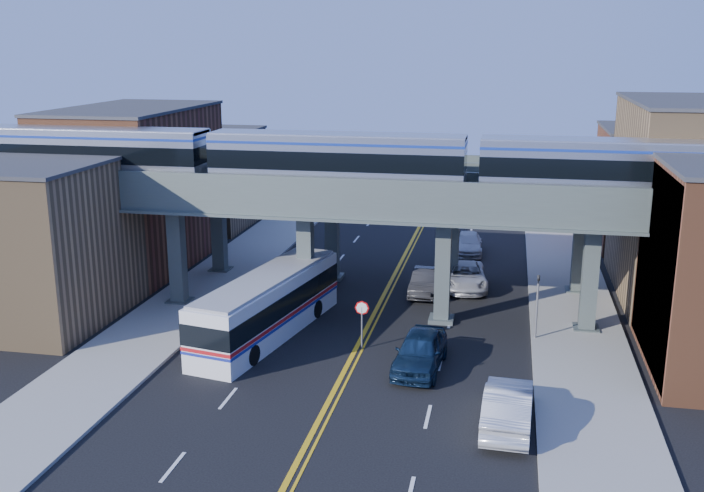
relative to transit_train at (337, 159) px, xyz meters
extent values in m
plane|color=black|center=(2.10, -8.00, -9.16)|extent=(120.00, 120.00, 0.00)
cube|color=gray|center=(-9.40, 2.00, -9.08)|extent=(5.00, 70.00, 0.16)
cube|color=gray|center=(13.60, 2.00, -9.08)|extent=(5.00, 70.00, 0.16)
cube|color=olive|center=(-16.40, -4.00, -4.66)|extent=(8.00, 10.00, 9.00)
cube|color=brown|center=(-16.40, 8.00, -3.66)|extent=(8.00, 14.00, 11.00)
cube|color=olive|center=(-16.40, 21.00, -5.16)|extent=(8.00, 10.00, 8.00)
cube|color=olive|center=(20.60, 8.00, -3.16)|extent=(8.00, 14.00, 12.00)
cube|color=brown|center=(20.60, 21.00, -4.66)|extent=(8.00, 10.00, 9.00)
cube|color=teal|center=(16.65, -4.00, -4.41)|extent=(0.10, 9.50, 9.50)
cube|color=#46514F|center=(-9.90, 0.00, -6.16)|extent=(0.85, 0.85, 6.00)
cube|color=#46514F|center=(-1.90, 0.00, -6.16)|extent=(0.85, 0.85, 6.00)
cube|color=#46514F|center=(6.10, 0.00, -6.16)|extent=(0.85, 0.85, 6.00)
cube|color=#46514F|center=(14.10, 0.00, -6.16)|extent=(0.85, 0.85, 6.00)
cube|color=#4B5650|center=(2.10, 0.00, -2.46)|extent=(52.00, 3.60, 1.40)
cube|color=#46514F|center=(-9.90, 7.00, -6.16)|extent=(0.85, 0.85, 6.00)
cube|color=#46514F|center=(-1.90, 7.00, -6.16)|extent=(0.85, 0.85, 6.00)
cube|color=#46514F|center=(6.10, 7.00, -6.16)|extent=(0.85, 0.85, 6.00)
cube|color=#46514F|center=(14.10, 7.00, -6.16)|extent=(0.85, 0.85, 6.00)
cube|color=#4B5650|center=(2.10, 7.00, -2.46)|extent=(52.00, 3.60, 1.40)
cube|color=black|center=(-19.67, 0.00, -1.64)|extent=(2.07, 2.07, 0.24)
cube|color=black|center=(-10.52, 0.00, -1.64)|extent=(2.07, 2.07, 0.24)
cube|color=#B0B3BA|center=(-15.10, 0.00, -0.02)|extent=(14.30, 2.73, 3.01)
cube|color=black|center=(-15.10, 0.00, 0.13)|extent=(14.32, 2.79, 1.03)
cube|color=black|center=(-4.58, 0.00, -1.64)|extent=(2.07, 2.07, 0.24)
cube|color=black|center=(4.58, 0.00, -1.64)|extent=(2.07, 2.07, 0.24)
cube|color=#B0B3BA|center=(0.00, 0.00, -0.02)|extent=(14.30, 2.73, 3.01)
cube|color=black|center=(0.00, 0.00, 0.13)|extent=(14.32, 2.79, 1.03)
cube|color=black|center=(10.52, 0.00, -1.64)|extent=(2.07, 2.07, 0.24)
cube|color=#B0B3BA|center=(15.10, 0.00, -0.02)|extent=(14.30, 2.73, 3.01)
cube|color=black|center=(15.10, 0.00, 0.13)|extent=(14.32, 2.79, 1.03)
cylinder|color=slate|center=(2.40, -5.00, -8.01)|extent=(0.09, 0.09, 2.30)
cylinder|color=red|center=(2.40, -5.00, -6.91)|extent=(0.76, 0.04, 0.76)
cylinder|color=slate|center=(11.30, -2.00, -7.56)|extent=(0.12, 0.12, 3.20)
imported|color=black|center=(11.30, -2.00, -5.51)|extent=(0.15, 0.18, 0.90)
cube|color=silver|center=(-2.99, -4.00, -7.54)|extent=(5.04, 12.80, 3.23)
cube|color=black|center=(-2.99, -4.00, -7.13)|extent=(5.10, 12.85, 1.09)
cube|color=#B21419|center=(-2.99, -4.00, -7.86)|extent=(5.09, 12.84, 0.19)
cylinder|color=black|center=(-3.75, -7.93, -8.64)|extent=(2.96, 1.56, 1.04)
cylinder|color=black|center=(-2.32, -0.56, -8.64)|extent=(2.96, 1.56, 1.04)
imported|color=#0F2038|center=(5.66, -7.00, -8.23)|extent=(2.55, 5.57, 1.85)
imported|color=#28282A|center=(4.66, 4.92, -8.38)|extent=(1.80, 4.78, 1.56)
imported|color=silver|center=(7.05, 6.67, -8.37)|extent=(3.26, 5.96, 1.58)
imported|color=#B7B7BD|center=(6.73, 15.57, -8.43)|extent=(2.33, 5.14, 1.46)
imported|color=silver|center=(9.92, -12.22, -8.24)|extent=(2.17, 5.64, 1.83)
camera|label=1|loc=(9.46, -42.60, 6.35)|focal=40.00mm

